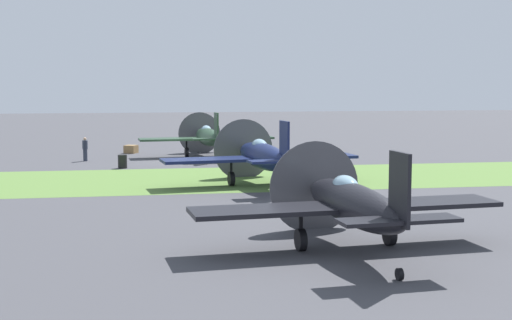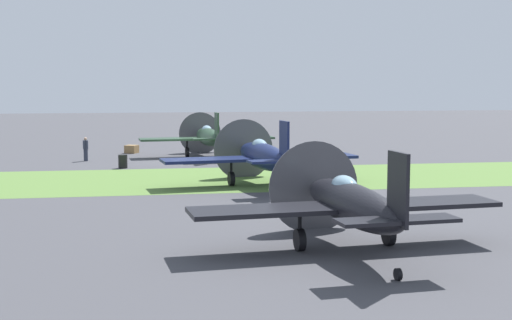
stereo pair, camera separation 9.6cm
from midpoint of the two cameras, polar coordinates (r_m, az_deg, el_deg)
The scene contains 9 objects.
ground_plane at distance 52.81m, azimuth -6.14°, elevation -0.02°, with size 160.00×160.00×0.00m, color #424247.
grass_verge at distance 42.47m, azimuth -5.36°, elevation -1.55°, with size 120.00×11.00×0.01m, color #567A38.
airplane_lead at distance 54.78m, azimuth -3.79°, elevation 1.85°, with size 10.41×8.24×3.70m.
airplane_wingman at distance 39.67m, azimuth 0.56°, elevation 0.33°, with size 11.20×8.90×3.97m.
airplane_trail at distance 24.68m, azimuth 7.56°, elevation -3.43°, with size 11.06×8.76×3.93m.
ground_crew_chief at distance 53.36m, azimuth -13.33°, elevation 0.89°, with size 0.38×0.61×1.73m.
fuel_drum at distance 48.54m, azimuth -10.48°, elevation -0.11°, with size 0.60×0.60×0.90m, color black.
supply_crate at distance 58.57m, azimuth -9.80°, elevation 0.86°, with size 0.90×0.90×0.64m, color olive.
runway_marker_cone at distance 49.34m, azimuth 3.87°, elevation -0.19°, with size 0.36×0.36×0.44m, color orange.
Camera 2 is at (-2.79, -52.42, 5.80)m, focal length 50.36 mm.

